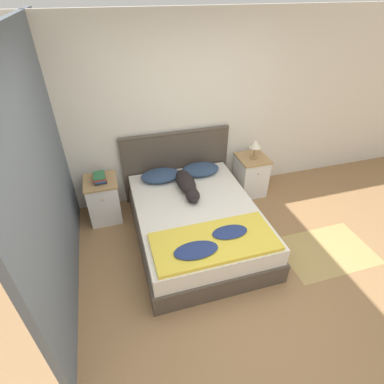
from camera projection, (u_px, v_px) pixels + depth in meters
The scene contains 14 objects.
ground_plane at pixel (235, 299), 3.20m from camera, with size 16.00×16.00×0.00m, color #997047.
wall_back at pixel (181, 114), 4.13m from camera, with size 9.00×0.06×2.55m.
wall_side_left at pixel (47, 171), 2.91m from camera, with size 0.06×3.10×2.55m.
bed at pixel (196, 223), 3.85m from camera, with size 1.51×2.00×0.48m.
headboard at pixel (176, 163), 4.46m from camera, with size 1.59×0.06×1.06m.
nightstand_left at pixel (104, 199), 4.13m from camera, with size 0.43×0.47×0.62m.
nightstand_right at pixel (251, 175), 4.64m from camera, with size 0.43×0.47×0.62m.
pillow_left at pixel (161, 175), 4.20m from camera, with size 0.55×0.37×0.12m.
pillow_right at pixel (200, 169), 4.33m from camera, with size 0.55×0.37×0.12m.
quilt at pixel (214, 242), 3.18m from camera, with size 1.34×0.62×0.08m.
dog at pixel (187, 185), 3.97m from camera, with size 0.23×0.83×0.19m.
book_stack at pixel (100, 178), 3.92m from camera, with size 0.18×0.25×0.10m.
table_lamp at pixel (255, 145), 4.32m from camera, with size 0.18×0.18×0.29m.
rug at pixel (326, 251), 3.77m from camera, with size 1.13×0.77×0.00m.
Camera 1 is at (-0.99, -1.74, 2.79)m, focal length 28.00 mm.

